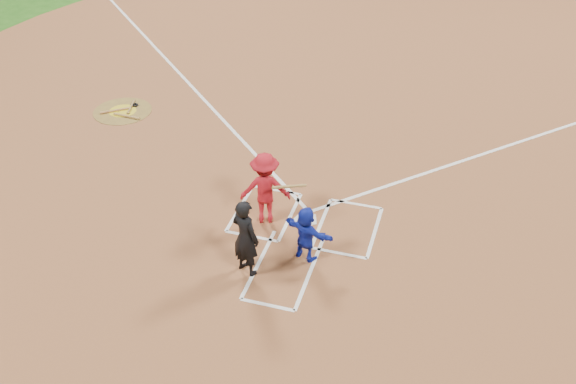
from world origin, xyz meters
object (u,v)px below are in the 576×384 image
(catcher, at_px, (306,234))
(batter_at_plate, at_px, (265,188))
(home_plate, at_px, (306,219))
(umpire, at_px, (245,237))
(on_deck_circle, at_px, (123,111))

(catcher, bearing_deg, batter_at_plate, -19.16)
(catcher, height_order, batter_at_plate, batter_at_plate)
(home_plate, xyz_separation_m, catcher, (0.33, -1.23, 0.62))
(home_plate, xyz_separation_m, umpire, (-0.71, -1.98, 0.87))
(batter_at_plate, bearing_deg, catcher, -39.28)
(umpire, bearing_deg, batter_at_plate, -60.50)
(on_deck_circle, bearing_deg, umpire, -43.09)
(home_plate, bearing_deg, on_deck_circle, -27.90)
(catcher, height_order, umpire, umpire)
(home_plate, relative_size, on_deck_circle, 0.35)
(home_plate, height_order, batter_at_plate, batter_at_plate)
(catcher, distance_m, batter_at_plate, 1.57)
(on_deck_circle, relative_size, umpire, 0.97)
(batter_at_plate, bearing_deg, umpire, -84.76)
(catcher, xyz_separation_m, umpire, (-1.04, -0.75, 0.25))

